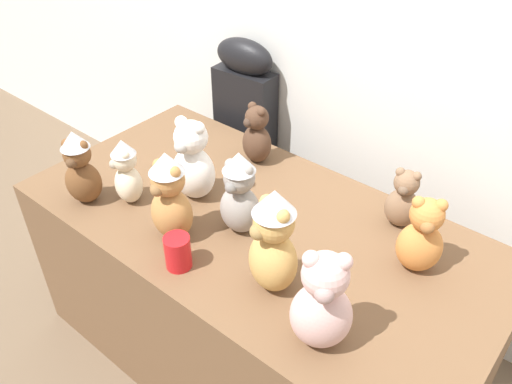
{
  "coord_description": "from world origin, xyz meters",
  "views": [
    {
      "loc": [
        0.86,
        -0.79,
        1.85
      ],
      "look_at": [
        0.0,
        0.25,
        0.84
      ],
      "focal_mm": 36.55,
      "sensor_mm": 36.0,
      "label": 1
    }
  ],
  "objects_px": {
    "teddy_bear_ash": "(239,194)",
    "teddy_bear_honey": "(273,242)",
    "teddy_bear_blush": "(322,303)",
    "party_cup_red": "(178,252)",
    "instrument_case": "(246,148)",
    "teddy_bear_cocoa": "(257,135)",
    "teddy_bear_caramel": "(170,197)",
    "teddy_bear_snow": "(193,162)",
    "teddy_bear_cream": "(126,172)",
    "teddy_bear_mocha": "(403,200)",
    "display_table": "(256,293)",
    "teddy_bear_ginger": "(422,237)",
    "teddy_bear_chestnut": "(80,168)"
  },
  "relations": [
    {
      "from": "display_table",
      "to": "teddy_bear_mocha",
      "type": "height_order",
      "value": "teddy_bear_mocha"
    },
    {
      "from": "instrument_case",
      "to": "teddy_bear_ash",
      "type": "height_order",
      "value": "instrument_case"
    },
    {
      "from": "instrument_case",
      "to": "teddy_bear_cream",
      "type": "bearing_deg",
      "value": -85.41
    },
    {
      "from": "teddy_bear_cocoa",
      "to": "teddy_bear_chestnut",
      "type": "height_order",
      "value": "teddy_bear_chestnut"
    },
    {
      "from": "instrument_case",
      "to": "teddy_bear_cocoa",
      "type": "relative_size",
      "value": 4.41
    },
    {
      "from": "teddy_bear_ginger",
      "to": "teddy_bear_ash",
      "type": "height_order",
      "value": "teddy_bear_ash"
    },
    {
      "from": "teddy_bear_blush",
      "to": "teddy_bear_caramel",
      "type": "xyz_separation_m",
      "value": [
        -0.6,
        0.05,
        0.01
      ]
    },
    {
      "from": "teddy_bear_snow",
      "to": "teddy_bear_ash",
      "type": "height_order",
      "value": "teddy_bear_snow"
    },
    {
      "from": "display_table",
      "to": "teddy_bear_chestnut",
      "type": "relative_size",
      "value": 5.87
    },
    {
      "from": "teddy_bear_mocha",
      "to": "teddy_bear_cocoa",
      "type": "distance_m",
      "value": 0.61
    },
    {
      "from": "instrument_case",
      "to": "teddy_bear_cocoa",
      "type": "distance_m",
      "value": 0.48
    },
    {
      "from": "display_table",
      "to": "teddy_bear_snow",
      "type": "height_order",
      "value": "teddy_bear_snow"
    },
    {
      "from": "instrument_case",
      "to": "party_cup_red",
      "type": "distance_m",
      "value": 1.01
    },
    {
      "from": "teddy_bear_ginger",
      "to": "teddy_bear_mocha",
      "type": "distance_m",
      "value": 0.2
    },
    {
      "from": "teddy_bear_cocoa",
      "to": "teddy_bear_ash",
      "type": "bearing_deg",
      "value": -43.51
    },
    {
      "from": "teddy_bear_ash",
      "to": "teddy_bear_mocha",
      "type": "distance_m",
      "value": 0.53
    },
    {
      "from": "teddy_bear_caramel",
      "to": "teddy_bear_cocoa",
      "type": "distance_m",
      "value": 0.52
    },
    {
      "from": "display_table",
      "to": "teddy_bear_ginger",
      "type": "relative_size",
      "value": 6.26
    },
    {
      "from": "teddy_bear_mocha",
      "to": "teddy_bear_honey",
      "type": "height_order",
      "value": "teddy_bear_honey"
    },
    {
      "from": "teddy_bear_caramel",
      "to": "teddy_bear_cream",
      "type": "distance_m",
      "value": 0.26
    },
    {
      "from": "teddy_bear_blush",
      "to": "party_cup_red",
      "type": "bearing_deg",
      "value": 153.02
    },
    {
      "from": "teddy_bear_ash",
      "to": "teddy_bear_cream",
      "type": "bearing_deg",
      "value": -169.7
    },
    {
      "from": "teddy_bear_blush",
      "to": "teddy_bear_snow",
      "type": "bearing_deg",
      "value": 128.95
    },
    {
      "from": "teddy_bear_chestnut",
      "to": "party_cup_red",
      "type": "xyz_separation_m",
      "value": [
        0.49,
        -0.02,
        -0.08
      ]
    },
    {
      "from": "instrument_case",
      "to": "teddy_bear_caramel",
      "type": "distance_m",
      "value": 0.91
    },
    {
      "from": "teddy_bear_ash",
      "to": "teddy_bear_mocha",
      "type": "relative_size",
      "value": 1.37
    },
    {
      "from": "instrument_case",
      "to": "teddy_bear_ash",
      "type": "relative_size",
      "value": 3.58
    },
    {
      "from": "teddy_bear_cocoa",
      "to": "party_cup_red",
      "type": "distance_m",
      "value": 0.63
    },
    {
      "from": "teddy_bear_snow",
      "to": "teddy_bear_ash",
      "type": "distance_m",
      "value": 0.25
    },
    {
      "from": "teddy_bear_ginger",
      "to": "teddy_bear_cream",
      "type": "height_order",
      "value": "teddy_bear_ginger"
    },
    {
      "from": "display_table",
      "to": "teddy_bear_caramel",
      "type": "height_order",
      "value": "teddy_bear_caramel"
    },
    {
      "from": "instrument_case",
      "to": "teddy_bear_snow",
      "type": "distance_m",
      "value": 0.71
    },
    {
      "from": "teddy_bear_caramel",
      "to": "teddy_bear_honey",
      "type": "relative_size",
      "value": 0.92
    },
    {
      "from": "teddy_bear_ash",
      "to": "teddy_bear_cream",
      "type": "xyz_separation_m",
      "value": [
        -0.4,
        -0.13,
        -0.03
      ]
    },
    {
      "from": "teddy_bear_cocoa",
      "to": "teddy_bear_cream",
      "type": "height_order",
      "value": "teddy_bear_cream"
    },
    {
      "from": "teddy_bear_snow",
      "to": "teddy_bear_cream",
      "type": "distance_m",
      "value": 0.23
    },
    {
      "from": "teddy_bear_honey",
      "to": "party_cup_red",
      "type": "bearing_deg",
      "value": -137.09
    },
    {
      "from": "teddy_bear_ginger",
      "to": "teddy_bear_snow",
      "type": "bearing_deg",
      "value": 164.59
    },
    {
      "from": "display_table",
      "to": "teddy_bear_blush",
      "type": "bearing_deg",
      "value": -32.0
    },
    {
      "from": "teddy_bear_honey",
      "to": "teddy_bear_ash",
      "type": "bearing_deg",
      "value": 170.47
    },
    {
      "from": "instrument_case",
      "to": "teddy_bear_blush",
      "type": "distance_m",
      "value": 1.3
    },
    {
      "from": "teddy_bear_mocha",
      "to": "teddy_bear_honey",
      "type": "bearing_deg",
      "value": -120.17
    },
    {
      "from": "teddy_bear_blush",
      "to": "teddy_bear_cocoa",
      "type": "xyz_separation_m",
      "value": [
        -0.67,
        0.56,
        -0.03
      ]
    },
    {
      "from": "teddy_bear_blush",
      "to": "teddy_bear_mocha",
      "type": "distance_m",
      "value": 0.57
    },
    {
      "from": "instrument_case",
      "to": "teddy_bear_blush",
      "type": "relative_size",
      "value": 3.45
    },
    {
      "from": "teddy_bear_cream",
      "to": "party_cup_red",
      "type": "xyz_separation_m",
      "value": [
        0.37,
        -0.12,
        -0.07
      ]
    },
    {
      "from": "instrument_case",
      "to": "teddy_bear_ash",
      "type": "xyz_separation_m",
      "value": [
        0.5,
        -0.61,
        0.32
      ]
    },
    {
      "from": "teddy_bear_ash",
      "to": "teddy_bear_cream",
      "type": "relative_size",
      "value": 1.21
    },
    {
      "from": "teddy_bear_chestnut",
      "to": "teddy_bear_ash",
      "type": "bearing_deg",
      "value": -4.35
    },
    {
      "from": "teddy_bear_ash",
      "to": "teddy_bear_honey",
      "type": "xyz_separation_m",
      "value": [
        0.23,
        -0.13,
        0.02
      ]
    }
  ]
}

